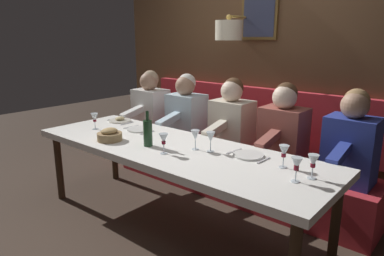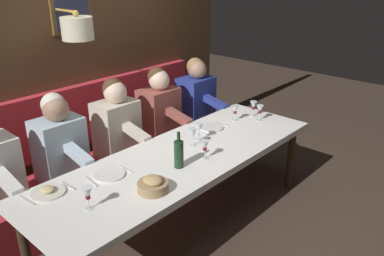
% 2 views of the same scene
% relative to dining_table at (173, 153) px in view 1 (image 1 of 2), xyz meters
% --- Properties ---
extents(ground_plane, '(12.00, 12.00, 0.00)m').
position_rel_dining_table_xyz_m(ground_plane, '(0.00, 0.00, -0.68)').
color(ground_plane, '#423328').
extents(dining_table, '(0.90, 2.74, 0.74)m').
position_rel_dining_table_xyz_m(dining_table, '(0.00, 0.00, 0.00)').
color(dining_table, white).
rests_on(dining_table, ground_plane).
extents(banquette_bench, '(0.52, 2.94, 0.45)m').
position_rel_dining_table_xyz_m(banquette_bench, '(0.89, 0.00, -0.45)').
color(banquette_bench, red).
rests_on(banquette_bench, ground_plane).
extents(back_wall_panel, '(0.59, 4.14, 2.90)m').
position_rel_dining_table_xyz_m(back_wall_panel, '(1.46, 0.00, 0.69)').
color(back_wall_panel, brown).
rests_on(back_wall_panel, ground_plane).
extents(diner_nearest, '(0.60, 0.40, 0.79)m').
position_rel_dining_table_xyz_m(diner_nearest, '(0.88, -1.17, 0.14)').
color(diner_nearest, '#283893').
rests_on(diner_nearest, banquette_bench).
extents(diner_near, '(0.60, 0.40, 0.79)m').
position_rel_dining_table_xyz_m(diner_near, '(0.88, -0.57, 0.14)').
color(diner_near, '#934C42').
rests_on(diner_near, banquette_bench).
extents(diner_middle, '(0.60, 0.40, 0.79)m').
position_rel_dining_table_xyz_m(diner_middle, '(0.88, 0.00, 0.14)').
color(diner_middle, beige).
rests_on(diner_middle, banquette_bench).
extents(diner_far, '(0.60, 0.40, 0.79)m').
position_rel_dining_table_xyz_m(diner_far, '(0.88, 0.62, 0.14)').
color(diner_far, silver).
rests_on(diner_far, banquette_bench).
extents(diner_farthest, '(0.60, 0.40, 0.79)m').
position_rel_dining_table_xyz_m(diner_farthest, '(0.88, 1.21, 0.14)').
color(diner_farthest, white).
rests_on(diner_farthest, banquette_bench).
extents(place_setting_0, '(0.24, 0.32, 0.01)m').
position_rel_dining_table_xyz_m(place_setting_0, '(0.20, -0.62, 0.07)').
color(place_setting_0, white).
rests_on(place_setting_0, dining_table).
extents(place_setting_1, '(0.24, 0.32, 0.05)m').
position_rel_dining_table_xyz_m(place_setting_1, '(0.29, 1.06, 0.08)').
color(place_setting_1, silver).
rests_on(place_setting_1, dining_table).
extents(place_setting_2, '(0.24, 0.32, 0.01)m').
position_rel_dining_table_xyz_m(place_setting_2, '(0.18, 0.62, 0.07)').
color(place_setting_2, white).
rests_on(place_setting_2, dining_table).
extents(wine_glass_0, '(0.07, 0.07, 0.16)m').
position_rel_dining_table_xyz_m(wine_glass_0, '(-0.08, 0.98, 0.18)').
color(wine_glass_0, silver).
rests_on(wine_glass_0, dining_table).
extents(wine_glass_1, '(0.07, 0.07, 0.16)m').
position_rel_dining_table_xyz_m(wine_glass_1, '(-0.18, -0.07, 0.18)').
color(wine_glass_1, silver).
rests_on(wine_glass_1, dining_table).
extents(wine_glass_2, '(0.07, 0.07, 0.16)m').
position_rel_dining_table_xyz_m(wine_glass_2, '(0.06, -0.20, 0.18)').
color(wine_glass_2, silver).
rests_on(wine_glass_2, dining_table).
extents(wine_glass_3, '(0.07, 0.07, 0.16)m').
position_rel_dining_table_xyz_m(wine_glass_3, '(0.15, -0.93, 0.18)').
color(wine_glass_3, silver).
rests_on(wine_glass_3, dining_table).
extents(wine_glass_4, '(0.07, 0.07, 0.16)m').
position_rel_dining_table_xyz_m(wine_glass_4, '(0.08, -1.17, 0.18)').
color(wine_glass_4, silver).
rests_on(wine_glass_4, dining_table).
extents(wine_glass_5, '(0.07, 0.07, 0.16)m').
position_rel_dining_table_xyz_m(wine_glass_5, '(-0.04, -1.11, 0.18)').
color(wine_glass_5, silver).
rests_on(wine_glass_5, dining_table).
extents(wine_glass_6, '(0.07, 0.07, 0.16)m').
position_rel_dining_table_xyz_m(wine_glass_6, '(0.10, -0.33, 0.18)').
color(wine_glass_6, silver).
rests_on(wine_glass_6, dining_table).
extents(wine_bottle, '(0.08, 0.08, 0.30)m').
position_rel_dining_table_xyz_m(wine_bottle, '(-0.12, 0.17, 0.18)').
color(wine_bottle, '#19381E').
rests_on(wine_bottle, dining_table).
extents(bread_bowl, '(0.22, 0.22, 0.12)m').
position_rel_dining_table_xyz_m(bread_bowl, '(-0.23, 0.55, 0.11)').
color(bread_bowl, '#9E7F56').
rests_on(bread_bowl, dining_table).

